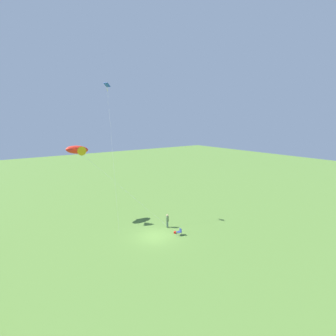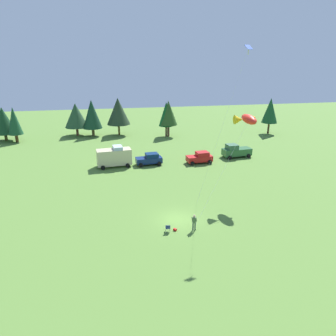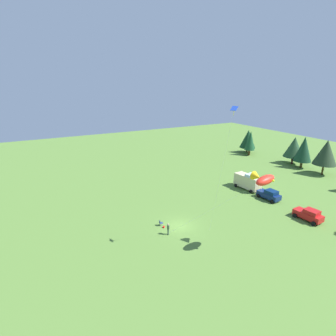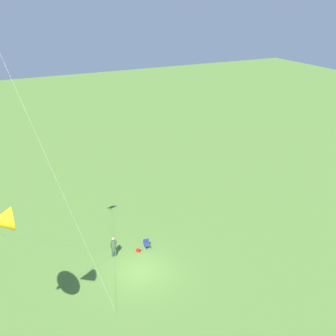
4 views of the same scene
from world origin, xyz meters
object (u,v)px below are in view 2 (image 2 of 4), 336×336
Objects in this scene: van_camper_beige at (114,157)px; kite_large_fish at (246,119)px; backpack_on_grass at (175,230)px; person_kite_flyer at (194,221)px; folding_chair at (168,228)px; truck_green_flatbed at (236,151)px; car_navy_hatch at (150,159)px; kite_diamond_blue at (244,60)px; car_red_sedan at (200,157)px.

van_camper_beige is 22.55m from kite_large_fish.
van_camper_beige is at bearing 103.90° from backpack_on_grass.
kite_large_fish reaches higher than van_camper_beige.
person_kite_flyer is 2.75m from folding_chair.
car_navy_hatch is at bearing -0.41° from truck_green_flatbed.
car_red_sedan is at bearing 88.26° from kite_diamond_blue.
folding_chair is 0.16× the size of truck_green_flatbed.
car_red_sedan is (8.59, 20.94, 0.84)m from backpack_on_grass.
truck_green_flatbed is at bearing -2.59° from van_camper_beige.
car_navy_hatch is at bearing 170.57° from car_red_sedan.
kite_diamond_blue is (-2.27, -3.40, 6.80)m from kite_large_fish.
kite_diamond_blue is at bearing -70.08° from car_navy_hatch.
van_camper_beige is at bearing 173.86° from car_navy_hatch.
backpack_on_grass is at bearing -81.97° from van_camper_beige.
van_camper_beige is 5.70m from car_navy_hatch.
backpack_on_grass is at bearing 92.80° from person_kite_flyer.
backpack_on_grass is 21.64m from car_navy_hatch.
kite_large_fish is at bearing 36.95° from backpack_on_grass.
person_kite_flyer reaches higher than folding_chair.
person_kite_flyer is at bearing -77.50° from van_camper_beige.
person_kite_flyer is 22.23m from car_red_sedan.
folding_chair is (-2.70, 0.15, -0.53)m from person_kite_flyer.
car_red_sedan is at bearing 97.68° from kite_large_fish.
car_navy_hatch is (-1.67, 21.89, -0.07)m from person_kite_flyer.
truck_green_flatbed is at bearing 55.68° from backpack_on_grass.
kite_diamond_blue is at bearing -96.47° from car_red_sedan.
truck_green_flatbed is (15.70, 22.99, 0.99)m from backpack_on_grass.
kite_large_fish is (10.09, -13.83, 8.74)m from car_navy_hatch.
van_camper_beige reaches higher than car_red_sedan.
person_kite_flyer is 17.29m from kite_diamond_blue.
car_navy_hatch is (0.27, 21.62, 0.84)m from backpack_on_grass.
kite_large_fish is (1.77, -13.14, 8.74)m from car_red_sedan.
kite_diamond_blue reaches higher than folding_chair.
kite_large_fish is at bearing -35.43° from person_kite_flyer.
folding_chair is 16.46m from kite_large_fish.
van_camper_beige is 26.54m from kite_diamond_blue.
truck_green_flatbed is (21.09, 1.21, -0.54)m from van_camper_beige.
person_kite_flyer is at bearing 53.89° from truck_green_flatbed.
folding_chair is at bearing -144.56° from kite_large_fish.
car_navy_hatch is 24.48m from kite_diamond_blue.
car_red_sedan reaches higher than backpack_on_grass.
kite_large_fish is at bearing -47.48° from van_camper_beige.
car_navy_hatch reaches higher than backpack_on_grass.
van_camper_beige is (-5.39, 21.78, 1.53)m from backpack_on_grass.
kite_large_fish is (11.12, 7.92, 9.20)m from folding_chair.
truck_green_flatbed is (15.43, 1.37, 0.15)m from car_navy_hatch.
kite_large_fish reaches higher than person_kite_flyer.
kite_large_fish is (15.75, -13.99, 8.04)m from van_camper_beige.
car_navy_hatch is 8.35m from car_red_sedan.
car_red_sedan is 0.42× the size of kite_large_fish.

